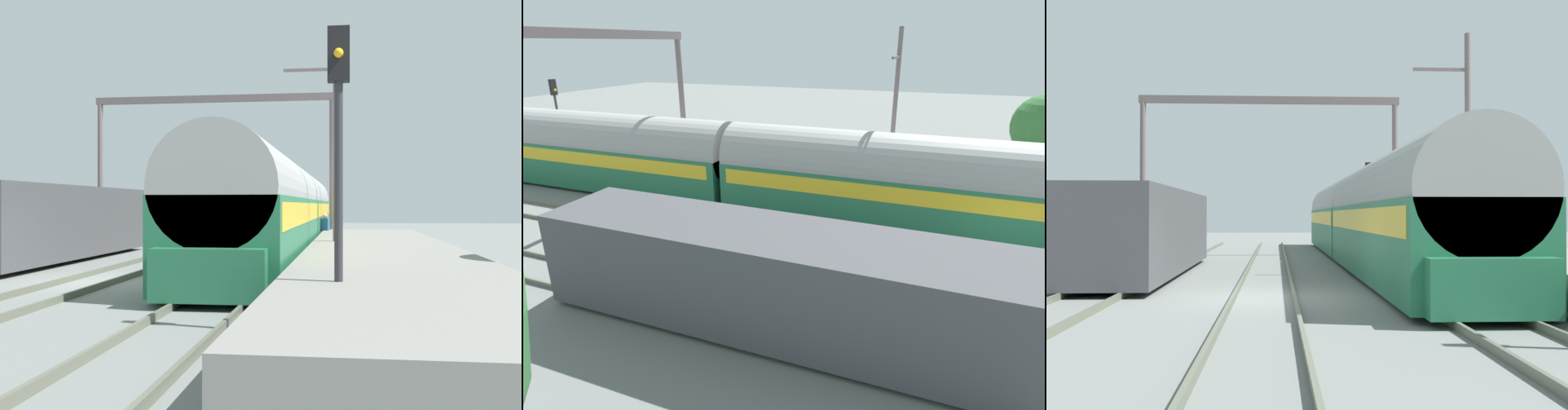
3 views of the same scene
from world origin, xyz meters
TOP-DOWN VIEW (x-y plane):
  - ground at (0.00, 0.00)m, footprint 120.00×120.00m
  - track_far_west at (-4.17, 0.00)m, footprint 1.52×60.00m
  - track_west at (0.00, 0.00)m, footprint 1.52×60.00m
  - track_east at (4.17, 0.00)m, footprint 1.52×60.00m
  - platform at (7.99, 2.00)m, footprint 4.40×28.00m
  - passenger_train at (4.17, 11.94)m, footprint 2.93×32.85m
  - freight_car at (-4.17, 6.37)m, footprint 2.80×13.00m
  - person_crossing at (5.87, 14.33)m, footprint 0.46×0.38m
  - railway_signal_far at (6.09, 24.53)m, footprint 0.36×0.30m
  - catenary_gantry at (0.00, 15.81)m, footprint 12.74×0.28m
  - catenary_pole_east_mid at (6.52, 5.01)m, footprint 1.90×0.20m

SIDE VIEW (x-z plane):
  - ground at x=0.00m, z-range 0.00..0.00m
  - track_far_west at x=-4.17m, z-range 0.00..0.16m
  - track_west at x=0.00m, z-range 0.00..0.16m
  - track_east at x=4.17m, z-range 0.00..0.16m
  - platform at x=7.99m, z-range 0.00..0.90m
  - person_crossing at x=5.87m, z-range 0.16..1.89m
  - freight_car at x=-4.17m, z-range 0.12..2.82m
  - passenger_train at x=4.17m, z-range 0.06..3.88m
  - railway_signal_far at x=6.09m, z-range 0.73..6.09m
  - catenary_pole_east_mid at x=6.52m, z-range 0.15..8.15m
  - catenary_gantry at x=0.00m, z-range 1.72..9.58m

